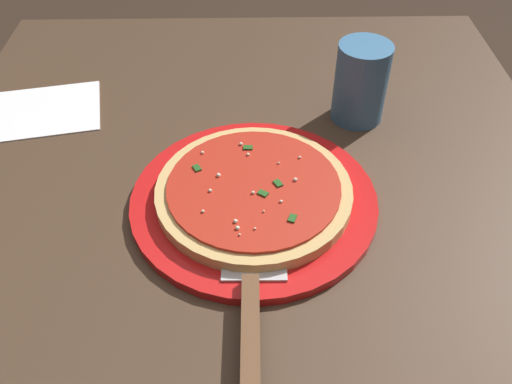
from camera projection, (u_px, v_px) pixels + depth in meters
restaurant_table at (251, 253)px, 0.80m from camera, size 0.86×0.91×0.77m
serving_plate at (256, 200)px, 0.66m from camera, size 0.30×0.30×0.01m
pizza at (256, 191)px, 0.65m from camera, size 0.24×0.24×0.02m
pizza_server at (257, 299)px, 0.54m from camera, size 0.07×0.22×0.01m
cup_tall_drink at (363, 83)px, 0.75m from camera, size 0.07×0.07×0.12m
napkin_folded_right at (50, 110)px, 0.80m from camera, size 0.17×0.16×0.00m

